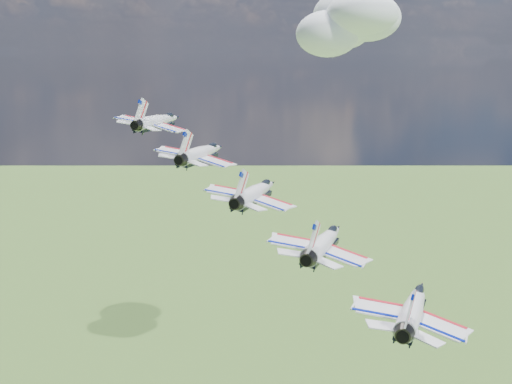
# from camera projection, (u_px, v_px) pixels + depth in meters

# --- Properties ---
(cloud_far) EXTENTS (53.83, 42.29, 21.15)m
(cloud_far) POSITION_uv_depth(u_px,v_px,m) (347.00, 24.00, 293.93)
(cloud_far) COLOR white
(jet_0) EXTENTS (12.45, 15.28, 5.57)m
(jet_0) POSITION_uv_depth(u_px,v_px,m) (158.00, 121.00, 93.72)
(jet_0) COLOR white
(jet_1) EXTENTS (12.45, 15.28, 5.57)m
(jet_1) POSITION_uv_depth(u_px,v_px,m) (202.00, 153.00, 84.78)
(jet_1) COLOR white
(jet_2) EXTENTS (12.45, 15.28, 5.57)m
(jet_2) POSITION_uv_depth(u_px,v_px,m) (256.00, 192.00, 75.84)
(jet_2) COLOR white
(jet_3) EXTENTS (12.45, 15.28, 5.57)m
(jet_3) POSITION_uv_depth(u_px,v_px,m) (324.00, 242.00, 66.90)
(jet_3) COLOR white
(jet_4) EXTENTS (12.45, 15.28, 5.57)m
(jet_4) POSITION_uv_depth(u_px,v_px,m) (414.00, 307.00, 57.96)
(jet_4) COLOR white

